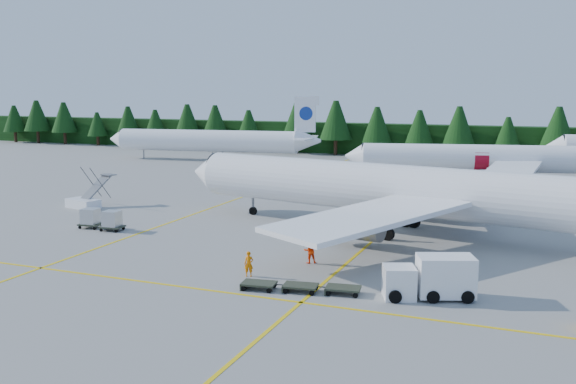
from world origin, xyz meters
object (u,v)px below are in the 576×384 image
at_px(airstairs, 85,201).
at_px(service_truck, 429,277).
at_px(airliner_navy, 374,188).
at_px(airliner_red, 476,159).

bearing_deg(airstairs, service_truck, -9.19).
xyz_separation_m(airliner_navy, airliner_red, (5.33, 34.65, -0.58)).
bearing_deg(service_truck, airliner_navy, 93.39).
relative_size(airliner_navy, service_truck, 7.53).
height_order(airliner_red, airstairs, airliner_red).
bearing_deg(airliner_navy, airstairs, -168.01).
height_order(airliner_navy, service_truck, airliner_navy).
bearing_deg(airliner_navy, service_truck, -54.67).
bearing_deg(airstairs, airliner_navy, 14.93).
bearing_deg(airliner_red, service_truck, -99.71).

